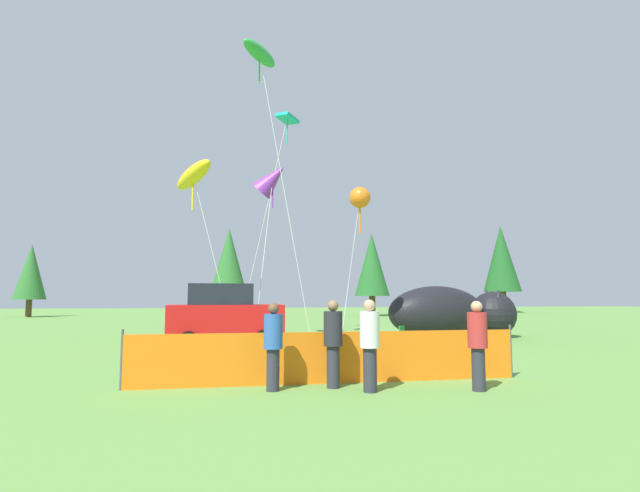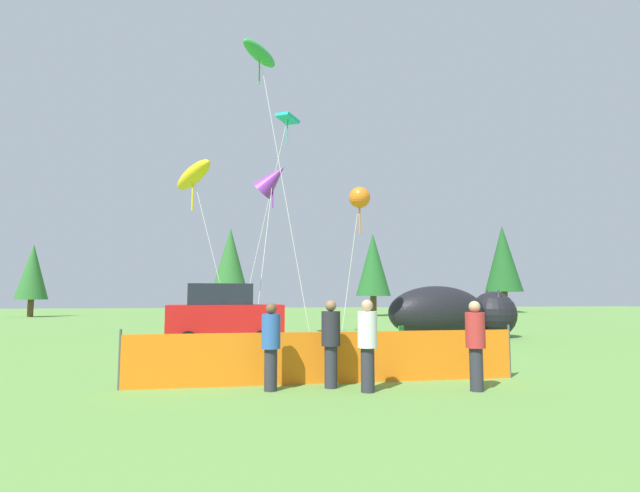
# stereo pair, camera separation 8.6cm
# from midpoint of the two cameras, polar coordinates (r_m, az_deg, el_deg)

# --- Properties ---
(ground_plane) EXTENTS (120.00, 120.00, 0.00)m
(ground_plane) POSITION_cam_midpoint_polar(r_m,az_deg,el_deg) (15.33, 4.91, -12.46)
(ground_plane) COLOR #609342
(parked_car) EXTENTS (4.13, 2.13, 2.23)m
(parked_car) POSITION_cam_midpoint_polar(r_m,az_deg,el_deg) (18.12, -10.82, -7.89)
(parked_car) COLOR red
(parked_car) RESTS_ON ground
(folding_chair) EXTENTS (0.70, 0.70, 0.87)m
(folding_chair) POSITION_cam_midpoint_polar(r_m,az_deg,el_deg) (15.95, 9.89, -10.31)
(folding_chair) COLOR #267F33
(folding_chair) RESTS_ON ground
(inflatable_cat) EXTENTS (6.25, 3.16, 2.20)m
(inflatable_cat) POSITION_cam_midpoint_polar(r_m,az_deg,el_deg) (21.90, 14.85, -7.57)
(inflatable_cat) COLOR black
(inflatable_cat) RESTS_ON ground
(safety_fence) EXTENTS (8.28, 0.20, 1.16)m
(safety_fence) POSITION_cam_midpoint_polar(r_m,az_deg,el_deg) (10.62, 1.16, -12.63)
(safety_fence) COLOR orange
(safety_fence) RESTS_ON ground
(spectator_in_red_shirt) EXTENTS (0.37, 0.37, 1.71)m
(spectator_in_red_shirt) POSITION_cam_midpoint_polar(r_m,az_deg,el_deg) (10.22, 17.58, -10.37)
(spectator_in_red_shirt) COLOR #2D2D38
(spectator_in_red_shirt) RESTS_ON ground
(spectator_in_grey_shirt) EXTENTS (0.38, 0.38, 1.74)m
(spectator_in_grey_shirt) POSITION_cam_midpoint_polar(r_m,az_deg,el_deg) (9.70, 5.70, -10.78)
(spectator_in_grey_shirt) COLOR #2D2D38
(spectator_in_grey_shirt) RESTS_ON ground
(spectator_in_white_shirt) EXTENTS (0.36, 0.36, 1.67)m
(spectator_in_white_shirt) POSITION_cam_midpoint_polar(r_m,az_deg,el_deg) (9.82, -5.38, -10.93)
(spectator_in_white_shirt) COLOR #2D2D38
(spectator_in_white_shirt) RESTS_ON ground
(spectator_in_blue_shirt) EXTENTS (0.38, 0.38, 1.72)m
(spectator_in_blue_shirt) POSITION_cam_midpoint_polar(r_m,az_deg,el_deg) (10.09, 1.50, -10.66)
(spectator_in_blue_shirt) COLOR #2D2D38
(spectator_in_blue_shirt) RESTS_ON ground
(kite_green_fish) EXTENTS (2.88, 2.53, 12.23)m
(kite_green_fish) POSITION_cam_midpoint_polar(r_m,az_deg,el_deg) (22.24, -6.78, 20.87)
(kite_green_fish) COLOR silver
(kite_green_fish) RESTS_ON ground
(kite_orange_flower) EXTENTS (1.02, 0.93, 5.67)m
(kite_orange_flower) POSITION_cam_midpoint_polar(r_m,az_deg,el_deg) (17.90, 4.68, 5.46)
(kite_orange_flower) COLOR silver
(kite_orange_flower) RESTS_ON ground
(kite_yellow_hero) EXTENTS (2.60, 2.59, 6.78)m
(kite_yellow_hero) POSITION_cam_midpoint_polar(r_m,az_deg,el_deg) (18.98, -14.17, 7.78)
(kite_yellow_hero) COLOR silver
(kite_yellow_hero) RESTS_ON ground
(kite_purple_delta) EXTENTS (2.03, 3.03, 7.81)m
(kite_purple_delta) POSITION_cam_midpoint_polar(r_m,az_deg,el_deg) (22.22, -5.30, 7.62)
(kite_purple_delta) COLOR silver
(kite_purple_delta) RESTS_ON ground
(kite_teal_diamond) EXTENTS (2.89, 1.80, 10.72)m
(kite_teal_diamond) POSITION_cam_midpoint_polar(r_m,az_deg,el_deg) (25.17, -3.76, 13.82)
(kite_teal_diamond) COLOR silver
(kite_teal_diamond) RESTS_ON ground
(horizon_tree_east) EXTENTS (3.60, 3.60, 8.59)m
(horizon_tree_east) POSITION_cam_midpoint_polar(r_m,az_deg,el_deg) (50.72, -10.19, -1.66)
(horizon_tree_east) COLOR brown
(horizon_tree_east) RESTS_ON ground
(horizon_tree_west) EXTENTS (2.59, 2.59, 6.18)m
(horizon_tree_west) POSITION_cam_midpoint_polar(r_m,az_deg,el_deg) (48.90, -29.97, -2.59)
(horizon_tree_west) COLOR brown
(horizon_tree_west) RESTS_ON ground
(horizon_tree_mid) EXTENTS (3.90, 3.90, 9.32)m
(horizon_tree_mid) POSITION_cam_midpoint_polar(r_m,az_deg,el_deg) (57.04, 20.22, -1.39)
(horizon_tree_mid) COLOR brown
(horizon_tree_mid) RESTS_ON ground
(horizon_tree_northeast) EXTENTS (3.10, 3.10, 7.40)m
(horizon_tree_northeast) POSITION_cam_midpoint_polar(r_m,az_deg,el_deg) (44.97, 6.14, -2.15)
(horizon_tree_northeast) COLOR brown
(horizon_tree_northeast) RESTS_ON ground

